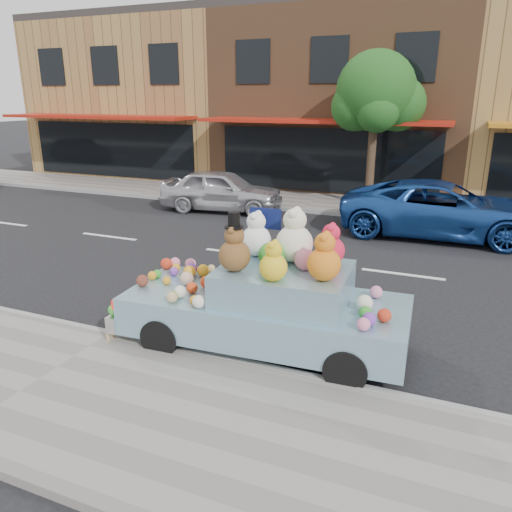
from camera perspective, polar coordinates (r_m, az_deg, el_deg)
The scene contains 11 objects.
ground at distance 12.53m, azimuth -2.00°, elevation 0.30°, with size 120.00×120.00×0.00m, color black.
near_sidewalk at distance 7.61m, azimuth -23.47°, elevation -13.08°, with size 60.00×3.00×0.12m, color gray.
far_sidewalk at distance 18.43m, azimuth 6.51°, elevation 6.13°, with size 60.00×3.00×0.12m, color gray.
near_kerb at distance 8.55m, azimuth -16.29°, elevation -8.69°, with size 60.00×0.12×0.13m, color gray.
far_kerb at distance 17.02m, azimuth 5.06°, elevation 5.22°, with size 60.00×0.12×0.13m, color gray.
storefront_left at distance 27.31m, azimuth -11.12°, elevation 17.31°, with size 10.00×9.80×7.30m.
storefront_mid at distance 23.35m, azimuth 10.84°, elevation 17.27°, with size 10.00×9.80×7.30m.
street_tree at distance 17.64m, azimuth 13.61°, elevation 17.14°, with size 3.00×2.70×5.22m.
car_silver at distance 17.12m, azimuth -3.94°, elevation 7.51°, with size 1.67×4.14×1.41m, color silver.
car_blue at distance 14.82m, azimuth 20.51°, elevation 5.01°, with size 2.53×5.49×1.53m, color #1B4698.
art_car at distance 7.67m, azimuth 1.31°, elevation -5.07°, with size 4.58×2.00×2.23m.
Camera 1 is at (5.02, -10.83, 3.79)m, focal length 35.00 mm.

